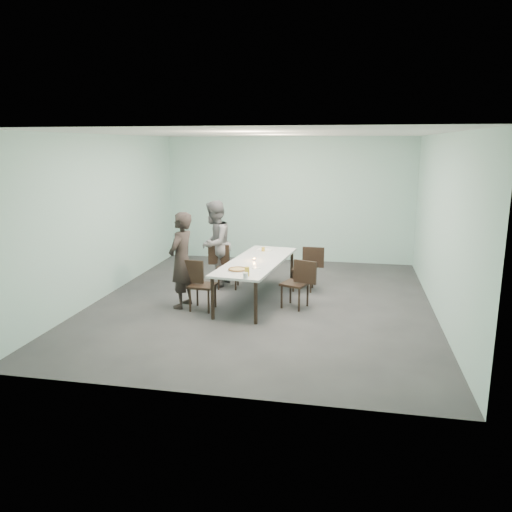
% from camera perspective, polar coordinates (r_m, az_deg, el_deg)
% --- Properties ---
extents(ground, '(7.00, 7.00, 0.00)m').
position_cam_1_polar(ground, '(9.13, 0.72, -5.32)').
color(ground, '#333335').
rests_on(ground, ground).
extents(room_shell, '(6.02, 7.02, 3.01)m').
position_cam_1_polar(room_shell, '(8.72, 0.76, 7.44)').
color(room_shell, '#A9D4CB').
rests_on(room_shell, ground).
extents(table, '(1.19, 2.69, 0.75)m').
position_cam_1_polar(table, '(9.10, 0.06, -0.85)').
color(table, white).
rests_on(table, ground).
extents(chair_near_left, '(0.63, 0.45, 0.87)m').
position_cam_1_polar(chair_near_left, '(8.69, -6.64, -2.89)').
color(chair_near_left, black).
rests_on(chair_near_left, ground).
extents(chair_far_left, '(0.63, 0.46, 0.87)m').
position_cam_1_polar(chair_far_left, '(9.96, -3.65, -0.82)').
color(chair_far_left, black).
rests_on(chair_far_left, ground).
extents(chair_near_right, '(0.65, 0.54, 0.87)m').
position_cam_1_polar(chair_near_right, '(8.72, 4.95, -2.80)').
color(chair_near_right, black).
rests_on(chair_near_right, ground).
extents(chair_far_right, '(0.62, 0.43, 0.87)m').
position_cam_1_polar(chair_far_right, '(9.81, 5.90, -1.07)').
color(chair_far_right, black).
rests_on(chair_far_right, ground).
extents(diner_near, '(0.50, 0.68, 1.69)m').
position_cam_1_polar(diner_near, '(8.78, -8.50, -0.47)').
color(diner_near, black).
rests_on(diner_near, ground).
extents(diner_far, '(0.77, 0.92, 1.73)m').
position_cam_1_polar(diner_far, '(10.03, -4.76, 1.39)').
color(diner_far, slate).
rests_on(diner_far, ground).
extents(pizza, '(0.34, 0.34, 0.04)m').
position_cam_1_polar(pizza, '(8.35, -2.12, -1.55)').
color(pizza, white).
rests_on(pizza, table).
extents(side_plate, '(0.18, 0.18, 0.01)m').
position_cam_1_polar(side_plate, '(8.53, 0.08, -1.34)').
color(side_plate, white).
rests_on(side_plate, table).
extents(beer_glass, '(0.08, 0.08, 0.15)m').
position_cam_1_polar(beer_glass, '(7.99, -1.03, -1.79)').
color(beer_glass, gold).
rests_on(beer_glass, table).
extents(water_tumbler, '(0.08, 0.08, 0.09)m').
position_cam_1_polar(water_tumbler, '(7.87, -1.20, -2.25)').
color(water_tumbler, silver).
rests_on(water_tumbler, table).
extents(tealight, '(0.06, 0.06, 0.05)m').
position_cam_1_polar(tealight, '(9.06, -0.19, -0.41)').
color(tealight, silver).
rests_on(tealight, table).
extents(amber_tumbler, '(0.07, 0.07, 0.08)m').
position_cam_1_polar(amber_tumbler, '(9.86, 0.82, 0.79)').
color(amber_tumbler, gold).
rests_on(amber_tumbler, table).
extents(menu, '(0.32, 0.25, 0.01)m').
position_cam_1_polar(menu, '(9.99, 0.99, 0.73)').
color(menu, silver).
rests_on(menu, table).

